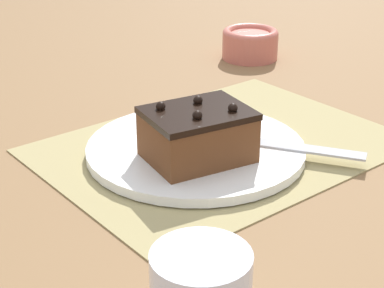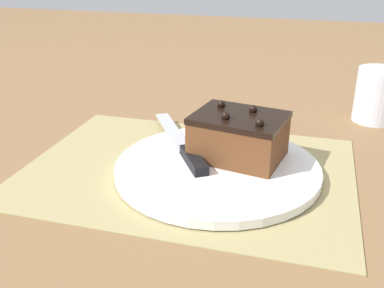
{
  "view_description": "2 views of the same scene",
  "coord_description": "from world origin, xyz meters",
  "views": [
    {
      "loc": [
        -0.52,
        -0.59,
        0.37
      ],
      "look_at": [
        -0.06,
        -0.01,
        0.03
      ],
      "focal_mm": 60.0,
      "sensor_mm": 36.0,
      "label": 1
    },
    {
      "loc": [
        -0.16,
        0.55,
        0.3
      ],
      "look_at": [
        -0.01,
        0.02,
        0.05
      ],
      "focal_mm": 42.0,
      "sensor_mm": 36.0,
      "label": 2
    }
  ],
  "objects": [
    {
      "name": "cake_plate",
      "position": [
        -0.04,
        -0.0,
        0.01
      ],
      "size": [
        0.29,
        0.29,
        0.01
      ],
      "color": "white",
      "rests_on": "placemat_woven"
    },
    {
      "name": "serving_knife",
      "position": [
        0.01,
        -0.03,
        0.02
      ],
      "size": [
        0.15,
        0.22,
        0.01
      ],
      "rotation": [
        0.0,
        0.0,
        3.7
      ],
      "color": "black",
      "rests_on": "cake_plate"
    },
    {
      "name": "small_bowl",
      "position": [
        0.31,
        0.27,
        0.03
      ],
      "size": [
        0.11,
        0.11,
        0.06
      ],
      "color": "#C66656",
      "rests_on": "ground_plane"
    },
    {
      "name": "chocolate_cake",
      "position": [
        -0.07,
        -0.03,
        0.05
      ],
      "size": [
        0.14,
        0.12,
        0.07
      ],
      "rotation": [
        0.0,
        0.0,
        -0.18
      ],
      "color": "brown",
      "rests_on": "cake_plate"
    },
    {
      "name": "ground_plane",
      "position": [
        0.0,
        0.0,
        0.0
      ],
      "size": [
        3.0,
        3.0,
        0.0
      ],
      "primitive_type": "plane",
      "color": "olive"
    },
    {
      "name": "placemat_woven",
      "position": [
        0.0,
        0.0,
        0.0
      ],
      "size": [
        0.46,
        0.34,
        0.0
      ],
      "primitive_type": "cube",
      "color": "tan",
      "rests_on": "ground_plane"
    }
  ]
}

